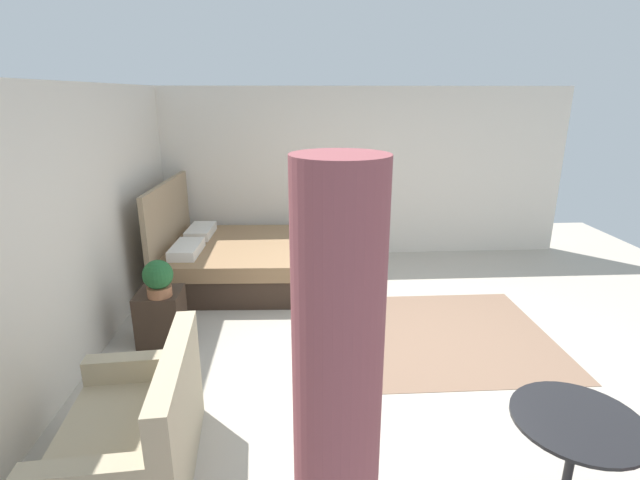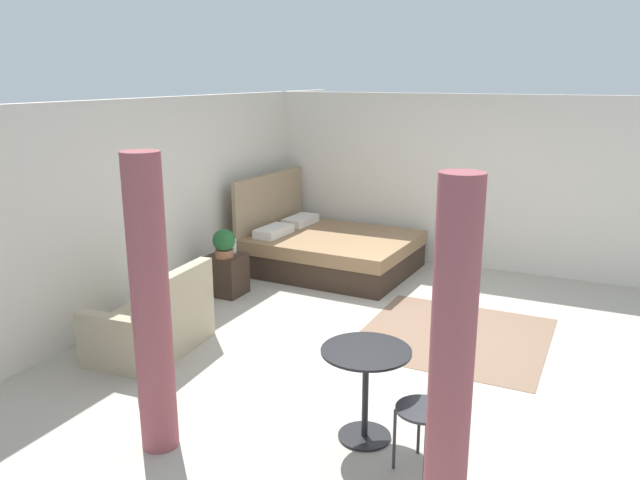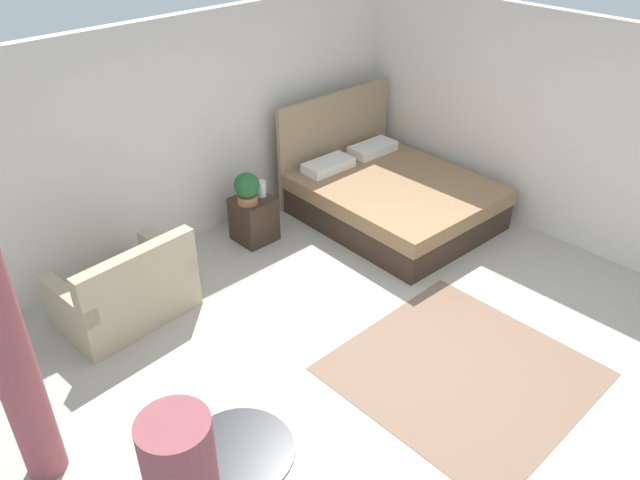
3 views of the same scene
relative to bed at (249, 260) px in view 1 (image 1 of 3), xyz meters
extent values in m
cube|color=#B2A899|center=(-1.89, -1.69, -0.31)|extent=(9.04, 9.09, 0.02)
cube|color=silver|center=(-1.89, 1.36, 0.96)|extent=(9.04, 0.12, 2.52)
cube|color=silver|center=(1.12, -1.69, 0.96)|extent=(0.12, 6.09, 2.52)
cube|color=#7F604C|center=(-1.60, -2.26, -0.30)|extent=(1.96, 1.96, 0.01)
cube|color=#38281E|center=(0.00, -0.09, -0.13)|extent=(1.87, 2.21, 0.34)
cube|color=#93704C|center=(0.00, -0.09, 0.13)|extent=(1.91, 2.25, 0.19)
cube|color=#997F60|center=(0.04, 1.01, 0.37)|extent=(1.85, 0.13, 1.35)
cube|color=white|center=(-0.37, 0.72, 0.29)|extent=(0.65, 0.34, 0.12)
cube|color=white|center=(0.42, 0.69, 0.29)|extent=(0.65, 0.34, 0.12)
cube|color=tan|center=(-3.33, 0.50, -0.11)|extent=(1.27, 0.90, 0.39)
cube|color=tan|center=(-3.31, 0.16, 0.33)|extent=(1.22, 0.23, 0.49)
cube|color=tan|center=(-2.80, 0.54, 0.18)|extent=(0.20, 0.82, 0.18)
cube|color=tan|center=(-3.87, 0.46, 0.18)|extent=(0.20, 0.82, 0.18)
cube|color=#38281E|center=(-1.53, 0.75, -0.04)|extent=(0.43, 0.43, 0.53)
cylinder|color=#935B3D|center=(-1.63, 0.71, 0.28)|extent=(0.23, 0.23, 0.10)
sphere|color=#235B2D|center=(-1.63, 0.71, 0.45)|extent=(0.29, 0.29, 0.29)
cylinder|color=silver|center=(-1.41, 0.73, 0.32)|extent=(0.10, 0.10, 0.19)
cylinder|color=black|center=(-3.89, -2.11, 0.06)|extent=(0.05, 0.05, 0.73)
cylinder|color=black|center=(-3.89, -2.11, 0.44)|extent=(0.70, 0.70, 0.02)
camera|label=1|loc=(-5.92, -0.60, 2.12)|focal=26.40mm
camera|label=2|loc=(-8.00, -3.70, 2.47)|focal=35.25mm
camera|label=3|loc=(-5.29, -4.32, 3.57)|focal=34.96mm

